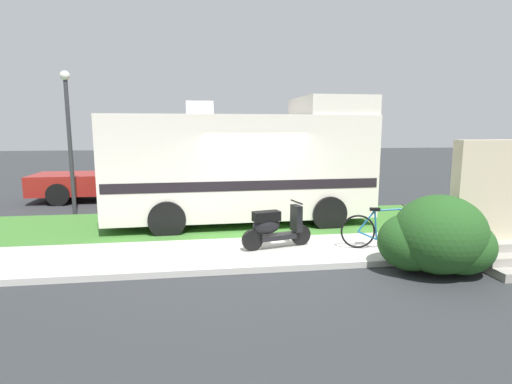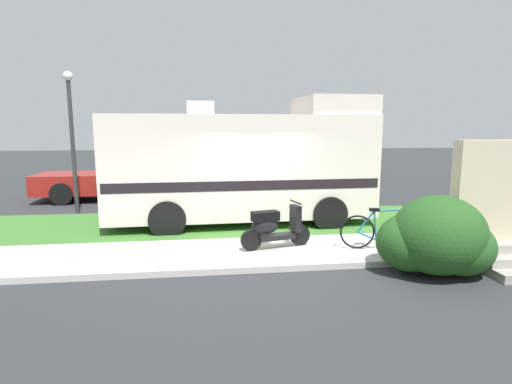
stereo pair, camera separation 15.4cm
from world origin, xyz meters
The scene contains 11 objects.
ground_plane centered at (0.00, 0.00, 0.00)m, with size 80.00×80.00×0.00m, color #2D3033.
sidewalk centered at (0.00, -1.20, 0.06)m, with size 24.00×2.00×0.12m.
grass_strip centered at (0.00, 1.50, 0.04)m, with size 24.00×3.40×0.08m.
motorhome_rv centered at (-0.19, 1.78, 1.64)m, with size 7.02×2.86×3.45m.
scooter centered at (0.14, -1.08, 0.58)m, with size 1.54×0.62×0.97m.
bicycle centered at (2.37, -1.45, 0.52)m, with size 1.71×0.56×0.91m.
pickup_truck_near centered at (-4.00, 6.10, 1.00)m, with size 5.23×2.14×1.90m.
porch_steps centered at (4.42, -2.29, 0.97)m, with size 2.00×1.26×2.40m.
bush_by_porch centered at (2.80, -2.68, 0.67)m, with size 2.00×1.50×1.41m.
bottle_green centered at (3.25, -1.77, 0.22)m, with size 0.07×0.07×0.24m.
street_lamp_post centered at (-5.18, 3.60, 2.58)m, with size 0.28×0.28×4.26m.
Camera 2 is at (-1.26, -9.15, 2.63)m, focal length 28.26 mm.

